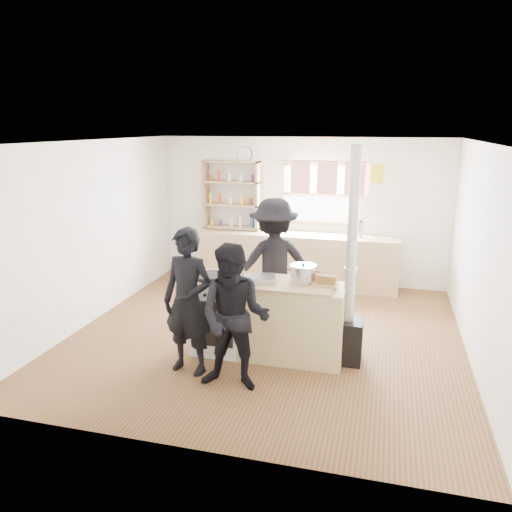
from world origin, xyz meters
name	(u,v)px	position (x,y,z in m)	size (l,w,h in m)	color
ground	(266,335)	(0.00, 0.00, -0.01)	(5.00, 5.00, 0.01)	brown
back_counter	(297,260)	(0.00, 2.22, 0.45)	(3.40, 0.55, 0.90)	tan
shelving_unit	(232,195)	(-1.20, 2.34, 1.51)	(1.00, 0.28, 1.20)	tan
thermos	(360,230)	(1.04, 2.22, 1.03)	(0.10, 0.10, 0.27)	silver
cooking_island	(267,318)	(0.14, -0.55, 0.47)	(1.97, 0.64, 0.93)	white
skillet_greens	(209,277)	(-0.54, -0.66, 0.96)	(0.33, 0.33, 0.05)	black
roast_tray	(260,279)	(0.07, -0.60, 0.97)	(0.43, 0.38, 0.07)	silver
stockpot_stove	(236,268)	(-0.29, -0.39, 1.01)	(0.23, 0.23, 0.19)	silver
stockpot_counter	(303,273)	(0.55, -0.47, 1.03)	(0.31, 0.31, 0.23)	#B4B4B6
bread_board	(326,281)	(0.82, -0.53, 0.98)	(0.30, 0.23, 0.12)	tan
flue_heater	(349,309)	(1.09, -0.49, 0.65)	(0.35, 0.35, 2.50)	black
person_near_left	(188,302)	(-0.60, -1.17, 0.82)	(0.60, 0.39, 1.64)	black
person_near_right	(234,318)	(0.00, -1.40, 0.78)	(0.76, 0.59, 1.56)	black
person_far	(274,264)	(0.02, 0.34, 0.89)	(1.14, 0.66, 1.77)	black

